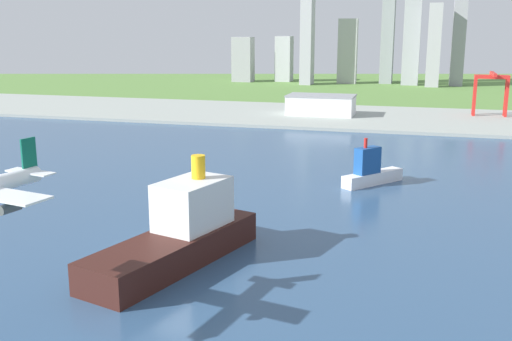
{
  "coord_description": "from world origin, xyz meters",
  "views": [
    {
      "loc": [
        63.77,
        -12.16,
        72.18
      ],
      "look_at": [
        15.51,
        159.81,
        30.56
      ],
      "focal_mm": 42.79,
      "sensor_mm": 36.0,
      "label": 1
    }
  ],
  "objects_px": {
    "cargo_ship": "(180,234)",
    "warehouse_main": "(321,105)",
    "port_crane_red": "(491,84)",
    "ferry_boat": "(371,171)"
  },
  "relations": [
    {
      "from": "ferry_boat",
      "to": "warehouse_main",
      "type": "distance_m",
      "value": 224.25
    },
    {
      "from": "port_crane_red",
      "to": "warehouse_main",
      "type": "bearing_deg",
      "value": -167.73
    },
    {
      "from": "port_crane_red",
      "to": "warehouse_main",
      "type": "height_order",
      "value": "port_crane_red"
    },
    {
      "from": "ferry_boat",
      "to": "warehouse_main",
      "type": "bearing_deg",
      "value": 105.74
    },
    {
      "from": "warehouse_main",
      "to": "ferry_boat",
      "type": "bearing_deg",
      "value": -74.26
    },
    {
      "from": "cargo_ship",
      "to": "warehouse_main",
      "type": "xyz_separation_m",
      "value": [
        -12.02,
        330.83,
        1.54
      ]
    },
    {
      "from": "warehouse_main",
      "to": "port_crane_red",
      "type": "bearing_deg",
      "value": 12.27
    },
    {
      "from": "cargo_ship",
      "to": "ferry_boat",
      "type": "bearing_deg",
      "value": 67.01
    },
    {
      "from": "cargo_ship",
      "to": "port_crane_red",
      "type": "relative_size",
      "value": 1.95
    },
    {
      "from": "cargo_ship",
      "to": "warehouse_main",
      "type": "height_order",
      "value": "cargo_ship"
    }
  ]
}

